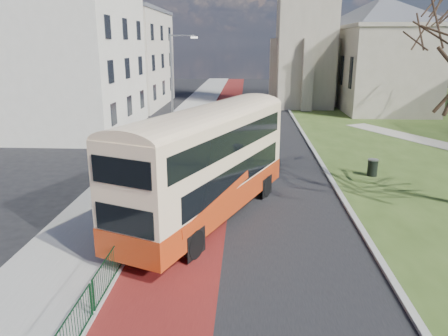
{
  "coord_description": "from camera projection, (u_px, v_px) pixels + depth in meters",
  "views": [
    {
      "loc": [
        1.32,
        -15.63,
        7.47
      ],
      "look_at": [
        0.3,
        3.42,
        2.0
      ],
      "focal_mm": 35.0,
      "sensor_mm": 36.0,
      "label": 1
    }
  ],
  "objects": [
    {
      "name": "litter_bin",
      "position": [
        373.0,
        167.0,
        25.25
      ],
      "size": [
        0.68,
        0.68,
        0.99
      ],
      "rotation": [
        0.0,
        0.0,
        0.1
      ],
      "color": "black",
      "rests_on": "grass_green"
    },
    {
      "name": "road_carriageway",
      "position": [
        249.0,
        136.0,
        36.25
      ],
      "size": [
        9.0,
        120.0,
        0.01
      ],
      "primitive_type": "cube",
      "color": "black",
      "rests_on": "ground"
    },
    {
      "name": "bus",
      "position": [
        208.0,
        160.0,
        18.5
      ],
      "size": [
        6.8,
        11.48,
        4.74
      ],
      "rotation": [
        0.0,
        0.0,
        -0.4
      ],
      "color": "#B03310",
      "rests_on": "ground"
    },
    {
      "name": "bus_lane",
      "position": [
        217.0,
        136.0,
        36.39
      ],
      "size": [
        3.4,
        120.0,
        0.01
      ],
      "primitive_type": "cube",
      "color": "#591414",
      "rests_on": "ground"
    },
    {
      "name": "pavement_west",
      "position": [
        172.0,
        135.0,
        36.57
      ],
      "size": [
        4.0,
        120.0,
        0.12
      ],
      "primitive_type": "cube",
      "color": "gray",
      "rests_on": "ground"
    },
    {
      "name": "street_block_far",
      "position": [
        121.0,
        58.0,
        52.74
      ],
      "size": [
        10.3,
        16.3,
        11.5
      ],
      "color": "beige",
      "rests_on": "ground"
    },
    {
      "name": "pedestrian_railing",
      "position": [
        157.0,
        193.0,
        20.97
      ],
      "size": [
        0.07,
        24.0,
        1.12
      ],
      "color": "#0C381B",
      "rests_on": "ground"
    },
    {
      "name": "streetlamp",
      "position": [
        174.0,
        82.0,
        33.36
      ],
      "size": [
        2.13,
        0.18,
        8.0
      ],
      "color": "gray",
      "rests_on": "pavement_west"
    },
    {
      "name": "ground",
      "position": [
        212.0,
        241.0,
        17.13
      ],
      "size": [
        160.0,
        160.0,
        0.0
      ],
      "primitive_type": "plane",
      "color": "black",
      "rests_on": "ground"
    },
    {
      "name": "kerb_east",
      "position": [
        302.0,
        132.0,
        37.91
      ],
      "size": [
        0.25,
        80.0,
        0.13
      ],
      "primitive_type": "cube",
      "color": "#999993",
      "rests_on": "ground"
    },
    {
      "name": "street_block_near",
      "position": [
        68.0,
        55.0,
        37.17
      ],
      "size": [
        10.3,
        14.3,
        13.0
      ],
      "color": "beige",
      "rests_on": "ground"
    },
    {
      "name": "kerb_west",
      "position": [
        195.0,
        135.0,
        36.46
      ],
      "size": [
        0.25,
        120.0,
        0.13
      ],
      "primitive_type": "cube",
      "color": "#999993",
      "rests_on": "ground"
    }
  ]
}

